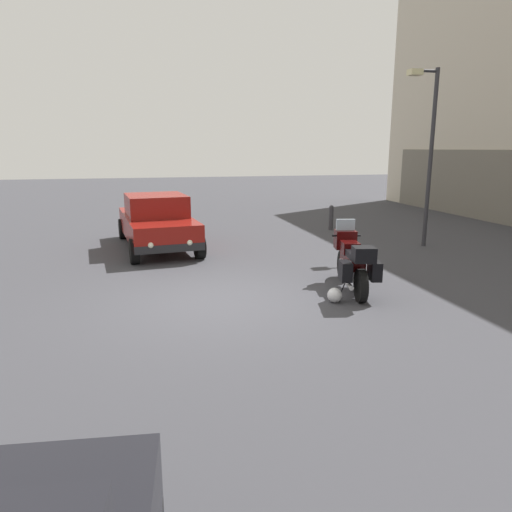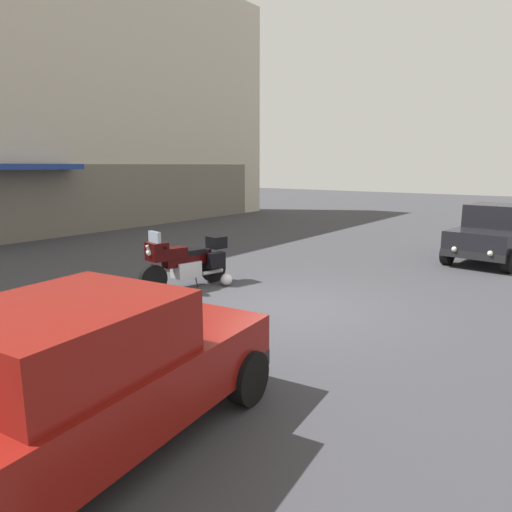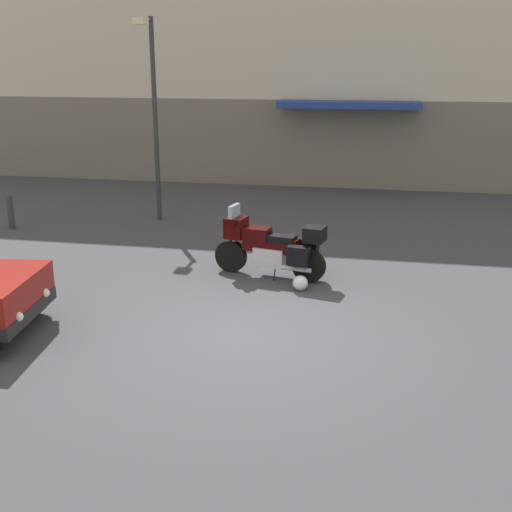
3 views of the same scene
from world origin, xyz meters
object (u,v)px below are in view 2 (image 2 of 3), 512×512
motorcycle (186,261)px  helmet (226,280)px  car_hatchback_near (495,233)px  car_sedan_far (67,386)px

motorcycle → helmet: (0.65, -0.64, -0.48)m
helmet → car_hatchback_near: 8.21m
motorcycle → car_hatchback_near: car_hatchback_near is taller
car_sedan_far → motorcycle: bearing=28.9°
motorcycle → car_sedan_far: car_sedan_far is taller
motorcycle → car_hatchback_near: (7.52, -5.08, 0.19)m
helmet → car_hatchback_near: (6.87, -4.44, 0.67)m
helmet → car_sedan_far: car_sedan_far is taller
car_sedan_far → helmet: bearing=21.1°
motorcycle → car_sedan_far: size_ratio=0.48×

